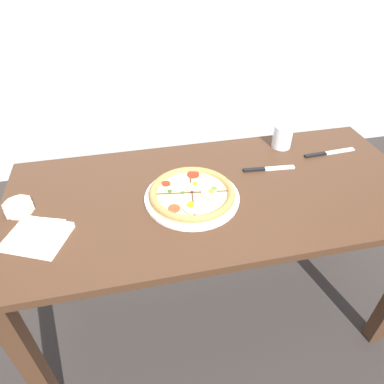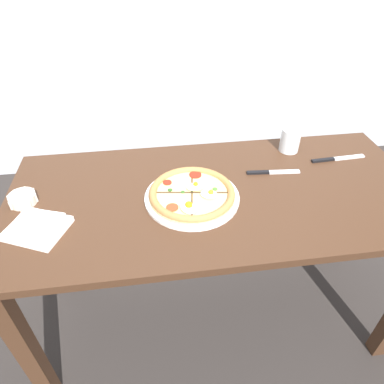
# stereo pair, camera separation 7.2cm
# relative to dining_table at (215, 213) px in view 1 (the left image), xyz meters

# --- Properties ---
(ground_plane) EXTENTS (12.00, 12.00, 0.00)m
(ground_plane) POSITION_rel_dining_table_xyz_m (0.00, 0.00, -0.67)
(ground_plane) COLOR #2D2826
(dining_table) EXTENTS (1.55, 0.70, 0.78)m
(dining_table) POSITION_rel_dining_table_xyz_m (0.00, 0.00, 0.00)
(dining_table) COLOR #422819
(dining_table) RESTS_ON ground_plane
(pizza) EXTENTS (0.34, 0.34, 0.05)m
(pizza) POSITION_rel_dining_table_xyz_m (-0.10, -0.02, 0.13)
(pizza) COLOR white
(pizza) RESTS_ON dining_table
(ramekin_bowl) EXTENTS (0.10, 0.10, 0.04)m
(ramekin_bowl) POSITION_rel_dining_table_xyz_m (-0.70, 0.03, 0.13)
(ramekin_bowl) COLOR silver
(ramekin_bowl) RESTS_ON dining_table
(napkin_folded) EXTENTS (0.22, 0.21, 0.04)m
(napkin_folded) POSITION_rel_dining_table_xyz_m (-0.62, -0.12, 0.13)
(napkin_folded) COLOR white
(napkin_folded) RESTS_ON dining_table
(knife_main) EXTENTS (0.21, 0.04, 0.01)m
(knife_main) POSITION_rel_dining_table_xyz_m (0.24, 0.09, 0.12)
(knife_main) COLOR silver
(knife_main) RESTS_ON dining_table
(knife_spare) EXTENTS (0.24, 0.03, 0.01)m
(knife_spare) POSITION_rel_dining_table_xyz_m (0.54, 0.15, 0.12)
(knife_spare) COLOR silver
(knife_spare) RESTS_ON dining_table
(water_glass) EXTENTS (0.08, 0.08, 0.10)m
(water_glass) POSITION_rel_dining_table_xyz_m (0.36, 0.25, 0.16)
(water_glass) COLOR white
(water_glass) RESTS_ON dining_table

